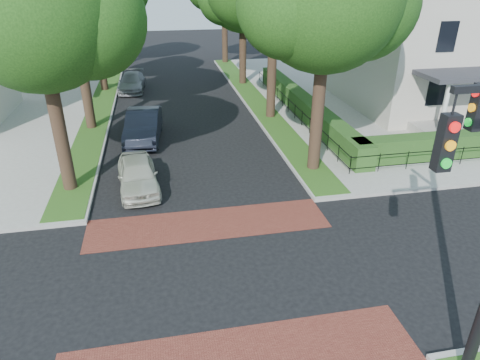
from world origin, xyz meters
name	(u,v)px	position (x,y,z in m)	size (l,w,h in m)	color
ground	(221,278)	(0.00, 0.00, 0.00)	(120.00, 120.00, 0.00)	black
sidewalk_ne	(431,91)	(19.50, 19.00, 0.07)	(30.00, 30.00, 0.15)	gray
crosswalk_far	(208,224)	(0.00, 3.20, 0.01)	(9.00, 2.20, 0.01)	maroon
grass_strip_ne	(255,99)	(5.40, 19.10, 0.16)	(1.60, 29.80, 0.02)	#274E16
grass_strip_nw	(100,107)	(-5.40, 19.10, 0.16)	(1.60, 29.80, 0.02)	#274E16
tree_left_near	(40,11)	(-5.40, 7.23, 7.27)	(7.50, 6.45, 10.20)	black
hedge_main_road	(304,105)	(7.70, 15.00, 0.75)	(1.00, 18.00, 1.20)	#214919
fence_main_road	(292,108)	(6.90, 15.00, 0.60)	(0.06, 18.00, 0.90)	black
house_victorian	(449,14)	(17.51, 15.92, 6.02)	(13.00, 13.05, 12.48)	beige
parked_car_front	(138,175)	(-2.61, 6.63, 0.69)	(1.64, 4.08, 1.39)	beige
parked_car_middle	(143,126)	(-2.40, 12.68, 0.83)	(1.75, 5.01, 1.65)	#1E212D
parked_car_rear	(132,82)	(-3.39, 23.84, 0.67)	(1.86, 4.58, 1.33)	gray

